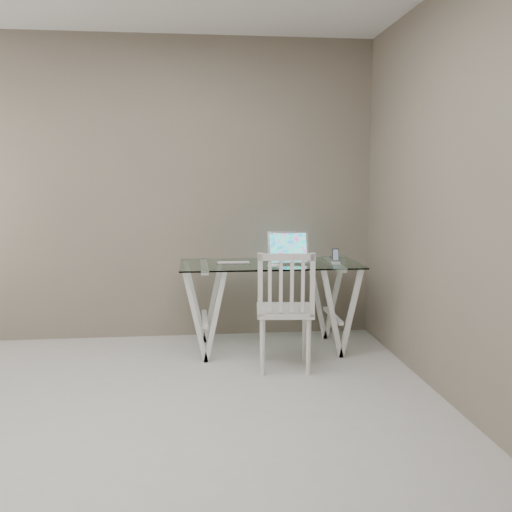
% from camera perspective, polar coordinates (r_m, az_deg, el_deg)
% --- Properties ---
extents(room, '(4.50, 4.52, 2.71)m').
position_cam_1_polar(room, '(3.02, -14.66, 12.53)').
color(room, '#B6B3AE').
rests_on(room, ground).
extents(desk, '(1.50, 0.70, 0.75)m').
position_cam_1_polar(desk, '(4.85, 1.38, -4.97)').
color(desk, silver).
rests_on(desk, ground).
extents(chair, '(0.46, 0.46, 0.92)m').
position_cam_1_polar(chair, '(4.29, 2.94, -4.96)').
color(chair, silver).
rests_on(chair, ground).
extents(laptop, '(0.36, 0.33, 0.24)m').
position_cam_1_polar(laptop, '(4.91, 3.40, 0.18)').
color(laptop, silver).
rests_on(laptop, desk).
extents(keyboard, '(0.28, 0.12, 0.01)m').
position_cam_1_polar(keyboard, '(4.79, -2.27, -0.67)').
color(keyboard, silver).
rests_on(keyboard, desk).
extents(mouse, '(0.11, 0.06, 0.03)m').
position_cam_1_polar(mouse, '(4.54, 1.79, -0.96)').
color(mouse, white).
rests_on(mouse, desk).
extents(phone_dock, '(0.06, 0.06, 0.12)m').
position_cam_1_polar(phone_dock, '(4.83, 7.96, -0.30)').
color(phone_dock, white).
rests_on(phone_dock, desk).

